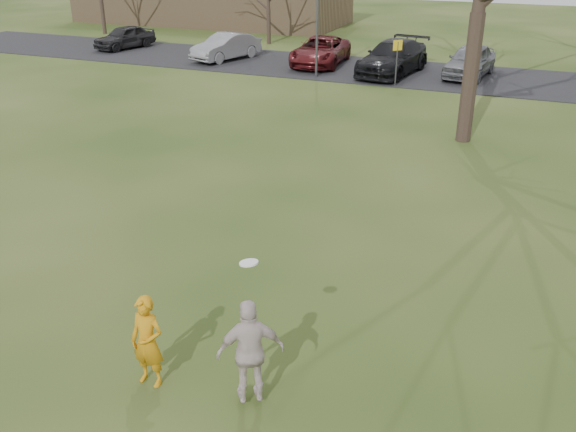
# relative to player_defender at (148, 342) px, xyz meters

# --- Properties ---
(ground) EXTENTS (120.00, 120.00, 0.00)m
(ground) POSITION_rel_player_defender_xyz_m (0.86, -0.30, -0.78)
(ground) COLOR #1E380F
(ground) RESTS_ON ground
(parking_strip) EXTENTS (62.00, 6.50, 0.04)m
(parking_strip) POSITION_rel_player_defender_xyz_m (0.86, 24.70, -0.76)
(parking_strip) COLOR black
(parking_strip) RESTS_ON ground
(player_defender) EXTENTS (0.58, 0.39, 1.57)m
(player_defender) POSITION_rel_player_defender_xyz_m (0.00, 0.00, 0.00)
(player_defender) COLOR #C58210
(player_defender) RESTS_ON ground
(car_0) EXTENTS (2.51, 4.13, 1.31)m
(car_0) POSITION_rel_player_defender_xyz_m (-18.34, 25.29, -0.09)
(car_0) COLOR black
(car_0) RESTS_ON parking_strip
(car_1) EXTENTS (2.68, 4.46, 1.39)m
(car_1) POSITION_rel_player_defender_xyz_m (-11.14, 24.40, -0.05)
(car_1) COLOR gray
(car_1) RESTS_ON parking_strip
(car_2) EXTENTS (2.71, 5.22, 1.41)m
(car_2) POSITION_rel_player_defender_xyz_m (-5.94, 25.04, -0.04)
(car_2) COLOR #571417
(car_2) RESTS_ON parking_strip
(car_3) EXTENTS (2.97, 5.67, 1.57)m
(car_3) POSITION_rel_player_defender_xyz_m (-1.89, 24.23, 0.04)
(car_3) COLOR black
(car_3) RESTS_ON parking_strip
(car_4) EXTENTS (2.29, 4.57, 1.50)m
(car_4) POSITION_rel_player_defender_xyz_m (1.70, 24.98, 0.01)
(car_4) COLOR slate
(car_4) RESTS_ON parking_strip
(catching_play) EXTENTS (1.07, 0.90, 2.35)m
(catching_play) POSITION_rel_player_defender_xyz_m (1.70, 0.15, 0.19)
(catching_play) COLOR beige
(catching_play) RESTS_ON ground
(sign_yellow) EXTENTS (0.35, 0.35, 2.08)m
(sign_yellow) POSITION_rel_player_defender_xyz_m (-1.14, 21.70, 0.67)
(sign_yellow) COLOR #47474C
(sign_yellow) RESTS_ON ground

